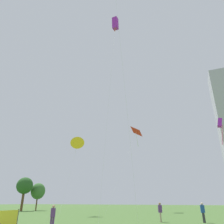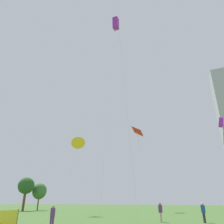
% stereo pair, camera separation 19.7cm
% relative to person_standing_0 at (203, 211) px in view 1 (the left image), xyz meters
% --- Properties ---
extents(person_standing_0, '(0.40, 0.40, 1.78)m').
position_rel_person_standing_0_xyz_m(person_standing_0, '(0.00, 0.00, 0.00)').
color(person_standing_0, '#2D2D33').
rests_on(person_standing_0, ground).
extents(person_standing_3, '(0.36, 0.36, 1.62)m').
position_rel_person_standing_0_xyz_m(person_standing_3, '(-10.00, -9.88, -0.09)').
color(person_standing_3, '#593372').
rests_on(person_standing_3, ground).
extents(person_standing_4, '(0.39, 0.39, 1.77)m').
position_rel_person_standing_0_xyz_m(person_standing_4, '(-3.88, -1.07, -0.00)').
color(person_standing_4, tan).
rests_on(person_standing_4, ground).
extents(kite_flying_0, '(1.09, 10.78, 14.68)m').
position_rel_person_standing_0_xyz_m(kite_flying_0, '(3.76, 13.11, 12.64)').
color(kite_flying_0, silver).
rests_on(kite_flying_0, ground).
extents(kite_flying_1, '(3.93, 12.83, 18.24)m').
position_rel_person_standing_0_xyz_m(kite_flying_1, '(-13.78, 22.70, 16.22)').
color(kite_flying_1, silver).
rests_on(kite_flying_1, ground).
extents(kite_flying_2, '(2.98, 10.18, 34.47)m').
position_rel_person_standing_0_xyz_m(kite_flying_2, '(-10.85, 4.01, 32.15)').
color(kite_flying_2, silver).
rests_on(kite_flying_2, ground).
extents(kite_flying_4, '(3.19, 6.40, 12.19)m').
position_rel_person_standing_0_xyz_m(kite_flying_4, '(-19.03, 5.89, 9.80)').
color(kite_flying_4, silver).
rests_on(kite_flying_4, ground).
extents(park_tree_1, '(3.54, 3.54, 6.96)m').
position_rel_person_standing_0_xyz_m(park_tree_1, '(-37.45, 13.14, 4.09)').
color(park_tree_1, brown).
rests_on(park_tree_1, ground).
extents(park_tree_2, '(3.23, 3.23, 5.93)m').
position_rel_person_standing_0_xyz_m(park_tree_2, '(-36.61, 16.63, 3.10)').
color(park_tree_2, brown).
rests_on(park_tree_2, ground).
extents(event_banner, '(0.67, 3.22, 1.34)m').
position_rel_person_standing_0_xyz_m(event_banner, '(-11.74, -12.90, -0.31)').
color(event_banner, '#4C4C4C').
rests_on(event_banner, ground).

